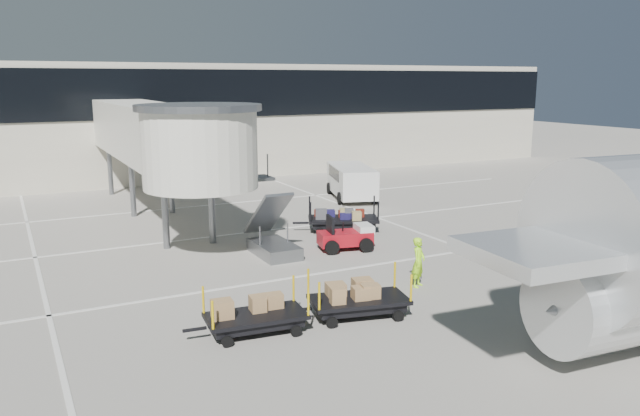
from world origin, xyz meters
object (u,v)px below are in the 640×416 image
at_px(box_cart_near, 359,299).
at_px(ground_worker, 418,262).
at_px(baggage_tug, 346,237).
at_px(minivan, 351,179).
at_px(suitcase_cart, 344,219).
at_px(box_cart_far, 257,317).

relative_size(box_cart_near, ground_worker, 2.11).
xyz_separation_m(baggage_tug, ground_worker, (-0.15, -5.21, 0.33)).
height_order(box_cart_near, minivan, minivan).
bearing_deg(suitcase_cart, box_cart_far, -106.44).
xyz_separation_m(suitcase_cart, minivan, (4.41, 7.04, 0.58)).
bearing_deg(box_cart_near, box_cart_far, -171.20).
distance_m(box_cart_near, ground_worker, 3.50).
distance_m(ground_worker, minivan, 16.19).
bearing_deg(box_cart_far, ground_worker, 16.57).
xyz_separation_m(suitcase_cart, box_cart_near, (-4.79, -9.42, -0.04)).
xyz_separation_m(ground_worker, minivan, (6.02, 15.03, 0.29)).
height_order(box_cart_far, minivan, minivan).
relative_size(suitcase_cart, minivan, 0.72).
height_order(suitcase_cart, box_cart_far, suitcase_cart).
bearing_deg(ground_worker, box_cart_far, 157.75).
distance_m(baggage_tug, minivan, 11.47).
xyz_separation_m(baggage_tug, suitcase_cart, (1.47, 2.78, 0.04)).
bearing_deg(ground_worker, box_cart_near, 171.08).
distance_m(suitcase_cart, box_cart_near, 10.57).
bearing_deg(box_cart_far, baggage_tug, 50.34).
bearing_deg(suitcase_cart, baggage_tug, -93.37).
bearing_deg(box_cart_far, minivan, 58.40).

